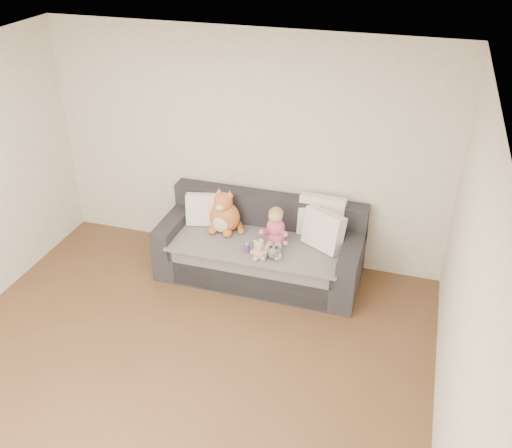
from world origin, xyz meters
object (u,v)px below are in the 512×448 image
at_px(teddy_bear, 259,251).
at_px(plush_cat, 224,215).
at_px(sofa, 261,250).
at_px(sippy_cup, 247,246).
at_px(toddler, 275,231).

bearing_deg(teddy_bear, plush_cat, 119.23).
height_order(sofa, plush_cat, plush_cat).
bearing_deg(sippy_cup, teddy_bear, -29.99).
bearing_deg(sofa, sippy_cup, -100.99).
distance_m(toddler, plush_cat, 0.63).
xyz_separation_m(teddy_bear, sippy_cup, (-0.16, 0.09, -0.03)).
xyz_separation_m(plush_cat, teddy_bear, (0.53, -0.44, -0.10)).
relative_size(toddler, sippy_cup, 3.61).
xyz_separation_m(sofa, plush_cat, (-0.43, 0.04, 0.35)).
relative_size(toddler, plush_cat, 0.86).
relative_size(plush_cat, sippy_cup, 4.20).
xyz_separation_m(toddler, sippy_cup, (-0.24, -0.20, -0.12)).
height_order(sofa, teddy_bear, sofa).
bearing_deg(teddy_bear, toddler, 52.63).
relative_size(sofa, sippy_cup, 17.70).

